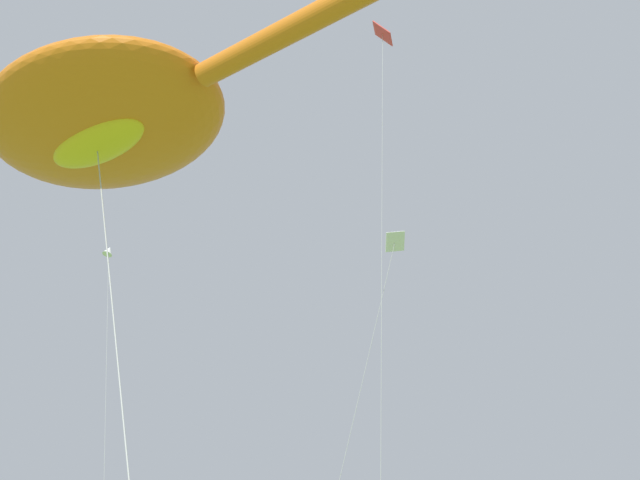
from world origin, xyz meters
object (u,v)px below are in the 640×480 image
(small_kite_bird_shape, at_px, (388,271))
(small_kite_stunt_black, at_px, (109,257))
(big_show_kite, at_px, (112,117))
(small_kite_streamer_purple, at_px, (383,63))

(small_kite_bird_shape, bearing_deg, small_kite_stunt_black, 52.30)
(big_show_kite, relative_size, small_kite_bird_shape, 0.85)
(big_show_kite, height_order, small_kite_streamer_purple, small_kite_streamer_purple)
(small_kite_stunt_black, bearing_deg, small_kite_streamer_purple, 12.80)
(small_kite_bird_shape, height_order, small_kite_streamer_purple, small_kite_streamer_purple)
(big_show_kite, distance_m, small_kite_stunt_black, 25.61)
(big_show_kite, xyz_separation_m, small_kite_stunt_black, (10.49, 21.52, 9.10))
(small_kite_bird_shape, xyz_separation_m, small_kite_stunt_black, (-2.80, 17.13, 6.17))
(big_show_kite, bearing_deg, small_kite_bird_shape, -83.84)
(small_kite_streamer_purple, bearing_deg, small_kite_bird_shape, 106.44)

